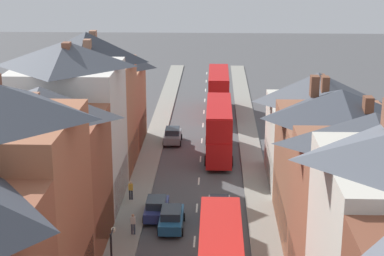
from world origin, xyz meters
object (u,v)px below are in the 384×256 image
car_near_silver (173,135)px  car_parked_right_a (219,208)px  car_near_blue (156,208)px  pedestrian_far_left (131,189)px  car_parked_left_a (171,218)px  pedestrian_mid_right (133,223)px  double_decker_bus_far_approaching (219,129)px  double_decker_bus_lead (218,92)px

car_near_silver → car_parked_right_a: bearing=-75.5°
car_near_blue → pedestrian_far_left: 4.02m
car_near_silver → car_parked_left_a: (1.30, -20.95, -0.01)m
car_near_blue → pedestrian_mid_right: 3.59m
car_near_silver → pedestrian_far_left: (-2.43, -15.86, 0.19)m
car_near_blue → car_parked_left_a: 2.29m
double_decker_bus_far_approaching → pedestrian_mid_right: double_decker_bus_far_approaching is taller
double_decker_bus_lead → car_parked_left_a: double_decker_bus_lead is taller
car_near_silver → car_near_blue: bearing=-90.0°
pedestrian_mid_right → car_parked_right_a: bearing=28.7°
car_parked_left_a → car_parked_right_a: car_parked_left_a is taller
double_decker_bus_lead → double_decker_bus_far_approaching: same height
car_parked_left_a → pedestrian_far_left: pedestrian_far_left is taller
car_parked_left_a → pedestrian_far_left: 6.31m
car_near_silver → car_parked_left_a: bearing=-86.4°
pedestrian_far_left → double_decker_bus_lead: bearing=75.4°
pedestrian_mid_right → pedestrian_far_left: bearing=98.8°
double_decker_bus_far_approaching → pedestrian_mid_right: bearing=-109.0°
double_decker_bus_lead → pedestrian_mid_right: size_ratio=6.71×
double_decker_bus_lead → car_near_silver: size_ratio=2.78×
double_decker_bus_lead → car_parked_left_a: 33.35m
car_parked_right_a → pedestrian_mid_right: pedestrian_mid_right is taller
car_near_silver → car_parked_right_a: car_near_silver is taller
double_decker_bus_far_approaching → pedestrian_mid_right: 19.50m
double_decker_bus_lead → car_parked_right_a: double_decker_bus_lead is taller
double_decker_bus_far_approaching → car_near_silver: (-4.89, 3.99, -1.97)m
double_decker_bus_far_approaching → pedestrian_far_left: 14.06m
double_decker_bus_far_approaching → car_parked_left_a: size_ratio=2.53×
car_near_silver → car_parked_left_a: car_near_silver is taller
car_near_silver → car_parked_right_a: size_ratio=0.95×
double_decker_bus_lead → pedestrian_far_left: (-7.32, -28.01, -1.78)m
car_near_blue → car_parked_left_a: (1.30, -1.89, 0.01)m
pedestrian_mid_right → car_parked_left_a: bearing=27.3°
double_decker_bus_lead → car_parked_right_a: 31.10m
car_near_silver → pedestrian_mid_right: bearing=-93.6°
double_decker_bus_lead → car_near_blue: size_ratio=2.72×
double_decker_bus_lead → pedestrian_far_left: 29.00m
car_near_blue → car_parked_left_a: bearing=-55.5°
pedestrian_mid_right → car_near_blue: bearing=66.7°
double_decker_bus_lead → car_parked_left_a: bearing=-96.2°
car_near_silver → double_decker_bus_far_approaching: bearing=-39.2°
car_parked_right_a → pedestrian_far_left: (-7.33, 3.03, 0.21)m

